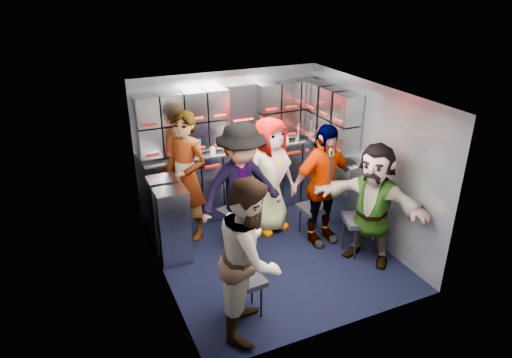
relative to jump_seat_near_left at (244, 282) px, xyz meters
name	(u,v)px	position (x,y,z in m)	size (l,w,h in m)	color
floor	(273,253)	(0.78, 0.90, -0.41)	(3.00, 3.00, 0.00)	black
wall_back	(229,142)	(0.78, 2.40, 0.64)	(2.80, 0.04, 2.10)	gray
wall_left	(159,202)	(-0.62, 0.90, 0.64)	(0.04, 3.00, 2.10)	gray
wall_right	(369,162)	(2.18, 0.90, 0.64)	(0.04, 3.00, 2.10)	gray
ceiling	(275,95)	(0.78, 0.90, 1.69)	(2.80, 3.00, 0.02)	silver
cart_bank_back	(235,181)	(0.78, 2.19, 0.09)	(2.68, 0.38, 0.99)	#9297A1
cart_bank_left	(169,219)	(-0.41, 1.46, 0.09)	(0.38, 0.76, 0.99)	#9297A1
counter	(235,149)	(0.78, 2.19, 0.61)	(2.68, 0.42, 0.03)	silver
locker_bank_back	(232,116)	(0.78, 2.25, 1.08)	(2.68, 0.28, 0.82)	#9297A1
locker_bank_right	(332,118)	(2.03, 1.60, 1.08)	(0.28, 1.00, 0.82)	#9297A1
right_cabinet	(331,184)	(2.03, 1.50, 0.09)	(0.28, 1.20, 1.00)	#9297A1
coffee_niche	(242,115)	(0.96, 2.31, 1.06)	(0.46, 0.16, 0.84)	black
red_latch_strip	(240,162)	(0.78, 1.99, 0.47)	(2.60, 0.02, 0.03)	#AF0B04
jump_seat_near_left	(244,282)	(0.00, 0.00, 0.00)	(0.42, 0.40, 0.46)	black
jump_seat_mid_left	(237,213)	(0.48, 1.39, 0.02)	(0.50, 0.48, 0.48)	black
jump_seat_center	(264,197)	(1.02, 1.70, 0.00)	(0.40, 0.38, 0.46)	black
jump_seat_mid_right	(314,209)	(1.50, 1.11, -0.02)	(0.39, 0.37, 0.44)	black
jump_seat_near_right	(361,222)	(1.83, 0.49, 0.04)	(0.53, 0.51, 0.50)	black
attendant_standing	(186,177)	(-0.07, 1.80, 0.48)	(0.64, 0.42, 1.76)	black
attendant_arc_a	(251,257)	(0.00, -0.18, 0.43)	(0.81, 0.63, 1.67)	black
attendant_arc_b	(241,189)	(0.48, 1.21, 0.46)	(1.12, 0.64, 1.73)	black
attendant_arc_c	(270,176)	(1.02, 1.52, 0.41)	(0.80, 0.52, 1.64)	black
attendant_arc_d	(322,186)	(1.50, 0.93, 0.42)	(0.97, 0.40, 1.65)	black
attendant_arc_e	(372,204)	(1.83, 0.31, 0.37)	(1.45, 0.46, 1.56)	black
bottle_left	(180,149)	(-0.04, 2.14, 0.74)	(0.06, 0.06, 0.24)	white
bottle_mid	(199,146)	(0.23, 2.14, 0.74)	(0.07, 0.07, 0.24)	white
bottle_right	(297,131)	(1.78, 2.14, 0.76)	(0.06, 0.06, 0.27)	white
cup_left	(212,150)	(0.42, 2.13, 0.67)	(0.08, 0.08, 0.09)	beige
cup_right	(286,138)	(1.59, 2.13, 0.67)	(0.08, 0.08, 0.09)	beige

